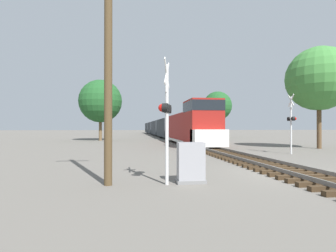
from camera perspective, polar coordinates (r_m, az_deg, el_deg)
The scene contains 10 objects.
ground_plane at distance 12.18m, azimuth 25.71°, elevation -9.52°, with size 400.00×400.00×0.00m, color #666059.
rail_track_bed at distance 12.16m, azimuth 25.71°, elevation -8.89°, with size 2.60×160.00×0.31m.
freight_train at distance 59.20m, azimuth -1.58°, elevation -0.41°, with size 3.00×78.61×4.53m.
crossing_signal_near at distance 8.96m, azimuth -0.44°, elevation 3.03°, with size 0.56×1.01×4.27m.
crossing_signal_far at distance 21.40m, azimuth 25.27°, elevation 1.11°, with size 0.45×1.01×4.41m.
relay_cabinet at distance 9.31m, azimuth 4.99°, elevation -8.04°, with size 1.02×0.53×1.43m.
utility_pole at distance 9.38m, azimuth -12.88°, elevation 14.30°, with size 1.80×0.27×8.35m.
tree_far_right at distance 28.38m, azimuth 30.01°, elevation 8.88°, with size 5.90×5.90×9.45m.
tree_mid_background at distance 40.83m, azimuth -14.49°, elevation 5.24°, with size 6.41×6.41×9.14m.
tree_deep_background at distance 54.28m, azimuth 10.71°, elevation 4.33°, with size 5.83×5.83×9.30m.
Camera 1 is at (-6.68, -9.99, 1.95)m, focal length 28.00 mm.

